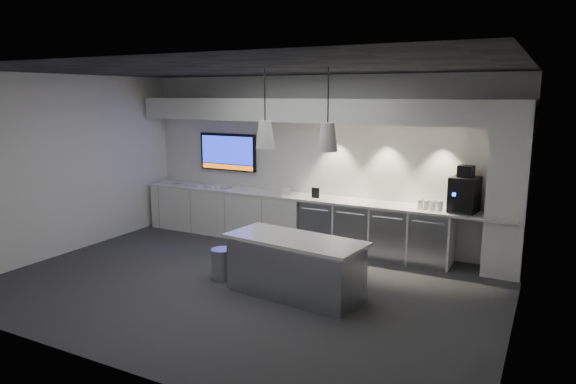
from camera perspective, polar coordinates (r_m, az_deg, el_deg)
The scene contains 28 objects.
floor at distance 7.45m, azimuth -4.93°, elevation -10.25°, with size 7.00×7.00×0.00m, color #323235.
ceiling at distance 6.96m, azimuth -5.34°, elevation 13.47°, with size 7.00×7.00×0.00m, color black.
wall_back at distance 9.23m, azimuth 3.31°, elevation 3.51°, with size 7.00×7.00×0.00m, color white.
wall_front at distance 5.17m, azimuth -20.29°, elevation -2.99°, with size 7.00×7.00×0.00m, color white.
wall_left at distance 9.40m, azimuth -23.40°, elevation 2.77°, with size 7.00×7.00×0.00m, color white.
wall_right at distance 5.96m, azimuth 24.48°, elevation -1.53°, with size 7.00×7.00×0.00m, color white.
back_counter at distance 9.04m, azimuth 2.42°, elevation -0.62°, with size 6.80×0.65×0.04m, color silver.
left_base_cabinets at distance 9.99m, azimuth -6.72°, elevation -2.22°, with size 3.30×0.63×0.86m, color white.
fridge_unit_a at distance 9.04m, azimuth 3.83°, elevation -3.60°, with size 0.60×0.61×0.85m, color #999BA1.
fridge_unit_b at distance 8.81m, azimuth 7.59°, elevation -4.05°, with size 0.60×0.61×0.85m, color #999BA1.
fridge_unit_c at distance 8.62m, azimuth 11.53°, elevation -4.51°, with size 0.60×0.61×0.85m, color #999BA1.
fridge_unit_d at distance 8.48m, azimuth 15.63°, elevation -4.96°, with size 0.60×0.61×0.85m, color #999BA1.
backsplash at distance 8.78m, azimuth 10.42°, elevation 3.30°, with size 4.60×0.03×1.30m, color white.
soffit at distance 8.88m, azimuth 2.57°, elevation 9.06°, with size 6.90×0.60×0.40m, color white.
column at distance 8.17m, azimuth 23.25°, elevation 0.27°, with size 0.55×0.55×2.60m, color white.
wall_tv at distance 10.10m, azimuth -6.69°, elevation 4.43°, with size 1.25×0.07×0.72m.
island at distance 6.95m, azimuth 0.79°, elevation -8.27°, with size 1.96×1.02×0.80m.
bin at distance 7.65m, azimuth -7.33°, elevation -7.92°, with size 0.32×0.32×0.45m, color #999BA1.
coffee_machine at distance 8.26m, azimuth 19.02°, elevation -0.10°, with size 0.45×0.60×0.71m.
sign_black at distance 8.89m, azimuth 3.07°, elevation -0.09°, with size 0.14×0.02×0.18m, color black.
sign_white at distance 9.14m, azimuth -0.31°, elevation 0.09°, with size 0.18×0.02×0.14m, color silver.
cup_cluster at distance 8.32m, azimuth 15.51°, elevation -1.36°, with size 0.37×0.17×0.15m, color white, non-canonical shape.
tray_a at distance 10.53m, azimuth -12.25°, elevation 0.97°, with size 0.16×0.16×0.03m, color #A7A7A7.
tray_b at distance 10.21m, azimuth -10.06°, elevation 0.74°, with size 0.16×0.16×0.03m, color #A7A7A7.
tray_c at distance 10.06m, azimuth -8.79°, elevation 0.63°, with size 0.16×0.16×0.03m, color #A7A7A7.
tray_d at distance 9.87m, azimuth -6.89°, elevation 0.48°, with size 0.16×0.16×0.03m, color #A7A7A7.
pendant_left at distance 6.80m, azimuth -2.56°, elevation 6.43°, with size 0.25×0.25×1.06m.
pendant_right at distance 6.40m, azimuth 4.42°, elevation 6.13°, with size 0.25×0.25×1.06m.
Camera 1 is at (3.77, -5.84, 2.68)m, focal length 32.00 mm.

